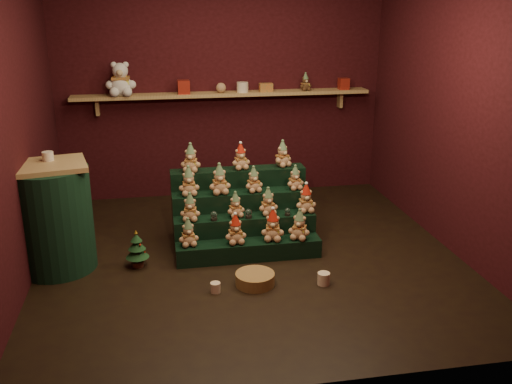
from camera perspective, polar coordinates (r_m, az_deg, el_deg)
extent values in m
plane|color=black|center=(5.61, -0.59, -6.48)|extent=(4.00, 4.00, 0.00)
cube|color=black|center=(7.17, -3.45, 10.76)|extent=(4.00, 0.10, 2.80)
cube|color=black|center=(3.23, 5.50, 0.87)|extent=(4.00, 0.10, 2.80)
cube|color=black|center=(5.24, -23.48, 6.32)|extent=(0.10, 4.00, 2.80)
cube|color=black|center=(5.87, 19.71, 7.95)|extent=(0.10, 4.00, 2.80)
cube|color=tan|center=(7.01, -3.25, 9.75)|extent=(3.60, 0.26, 0.04)
cube|color=tan|center=(7.08, -15.57, 8.20)|extent=(0.04, 0.12, 0.20)
cube|color=tan|center=(7.43, 8.40, 9.15)|extent=(0.04, 0.12, 0.20)
cube|color=black|center=(5.53, -0.73, -5.84)|extent=(1.40, 0.22, 0.18)
cube|color=black|center=(5.69, -1.11, -4.11)|extent=(1.40, 0.22, 0.36)
cube|color=black|center=(5.86, -1.46, -2.48)|extent=(1.40, 0.22, 0.54)
cube|color=black|center=(6.03, -1.79, -0.94)|extent=(1.40, 0.22, 0.72)
cylinder|color=black|center=(5.52, -4.22, -2.71)|extent=(0.06, 0.06, 0.03)
sphere|color=white|center=(5.51, -4.23, -2.28)|extent=(0.07, 0.07, 0.07)
cylinder|color=black|center=(5.57, -0.75, -2.49)|extent=(0.06, 0.06, 0.03)
sphere|color=white|center=(5.55, -0.75, -2.06)|extent=(0.07, 0.07, 0.07)
cylinder|color=black|center=(5.64, 3.16, -2.25)|extent=(0.05, 0.05, 0.02)
sphere|color=white|center=(5.63, 3.17, -1.89)|extent=(0.06, 0.06, 0.06)
cube|color=tan|center=(5.36, -20.19, 2.47)|extent=(0.76, 0.67, 0.04)
cylinder|color=black|center=(5.52, -19.61, -2.58)|extent=(0.70, 0.70, 0.97)
cylinder|color=beige|center=(5.44, -20.10, 3.39)|extent=(0.10, 0.10, 0.08)
cylinder|color=#4A271A|center=(5.51, -11.71, -7.05)|extent=(0.11, 0.11, 0.05)
cone|color=#13341B|center=(5.46, -11.79, -5.87)|extent=(0.22, 0.22, 0.11)
cone|color=#13341B|center=(5.43, -11.85, -5.14)|extent=(0.16, 0.16, 0.10)
cone|color=#13341B|center=(5.40, -11.90, -4.45)|extent=(0.11, 0.11, 0.08)
cone|color=gold|center=(5.38, -11.93, -3.92)|extent=(0.03, 0.03, 0.03)
cylinder|color=beige|center=(4.96, -4.08, -9.50)|extent=(0.09, 0.09, 0.09)
cylinder|color=beige|center=(5.10, 6.78, -8.60)|extent=(0.11, 0.11, 0.11)
cylinder|color=olive|center=(5.07, -0.10, -8.69)|extent=(0.45, 0.45, 0.11)
cube|color=maroon|center=(6.93, -7.24, 10.37)|extent=(0.14, 0.14, 0.16)
cylinder|color=beige|center=(7.01, -1.36, 10.44)|extent=(0.14, 0.14, 0.12)
cube|color=maroon|center=(7.32, 8.76, 10.65)|extent=(0.12, 0.12, 0.14)
sphere|color=tan|center=(6.98, -3.52, 10.36)|extent=(0.12, 0.12, 0.12)
cube|color=#DA551E|center=(7.06, 1.00, 10.42)|extent=(0.16, 0.10, 0.10)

